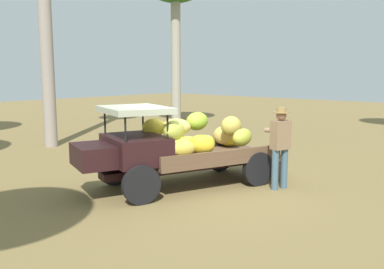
# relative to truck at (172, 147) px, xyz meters

# --- Properties ---
(ground_plane) EXTENTS (60.00, 60.00, 0.00)m
(ground_plane) POSITION_rel_truck_xyz_m (-0.25, 0.33, -0.91)
(ground_plane) COLOR olive
(truck) EXTENTS (4.66, 2.92, 1.82)m
(truck) POSITION_rel_truck_xyz_m (0.00, 0.00, 0.00)
(truck) COLOR black
(truck) RESTS_ON ground
(farmer) EXTENTS (0.55, 0.51, 1.79)m
(farmer) POSITION_rel_truck_xyz_m (-1.44, 1.85, 0.11)
(farmer) COLOR #446071
(farmer) RESTS_ON ground
(wooden_crate) EXTENTS (0.64, 0.63, 0.45)m
(wooden_crate) POSITION_rel_truck_xyz_m (-2.24, 1.32, -0.68)
(wooden_crate) COLOR #83634A
(wooden_crate) RESTS_ON ground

